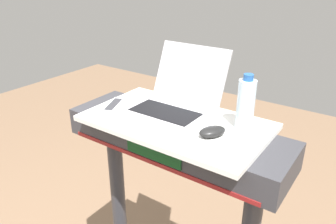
{
  "coord_description": "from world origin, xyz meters",
  "views": [
    {
      "loc": [
        0.63,
        -0.25,
        1.72
      ],
      "look_at": [
        0.0,
        0.65,
        1.24
      ],
      "focal_mm": 35.32,
      "sensor_mm": 36.0,
      "label": 1
    }
  ],
  "objects_px": {
    "laptop": "(175,99)",
    "water_bottle": "(246,104)",
    "computer_mouse": "(212,132)",
    "tv_remote": "(114,106)"
  },
  "relations": [
    {
      "from": "laptop",
      "to": "water_bottle",
      "type": "xyz_separation_m",
      "value": [
        0.29,
        0.01,
        0.05
      ]
    },
    {
      "from": "laptop",
      "to": "computer_mouse",
      "type": "distance_m",
      "value": 0.25
    },
    {
      "from": "water_bottle",
      "to": "laptop",
      "type": "bearing_deg",
      "value": -177.97
    },
    {
      "from": "laptop",
      "to": "tv_remote",
      "type": "relative_size",
      "value": 2.02
    },
    {
      "from": "water_bottle",
      "to": "tv_remote",
      "type": "bearing_deg",
      "value": -164.22
    },
    {
      "from": "water_bottle",
      "to": "tv_remote",
      "type": "xyz_separation_m",
      "value": [
        -0.51,
        -0.14,
        -0.08
      ]
    },
    {
      "from": "laptop",
      "to": "tv_remote",
      "type": "distance_m",
      "value": 0.26
    },
    {
      "from": "laptop",
      "to": "tv_remote",
      "type": "bearing_deg",
      "value": -148.5
    },
    {
      "from": "computer_mouse",
      "to": "tv_remote",
      "type": "bearing_deg",
      "value": -148.12
    },
    {
      "from": "laptop",
      "to": "tv_remote",
      "type": "height_order",
      "value": "laptop"
    }
  ]
}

